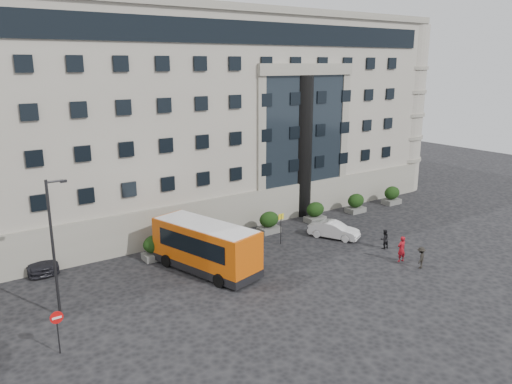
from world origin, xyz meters
TOP-DOWN VIEW (x-y plane):
  - ground at (0.00, 0.00)m, footprint 120.00×120.00m
  - civic_building at (6.00, 22.00)m, footprint 44.00×24.00m
  - entrance_column at (12.00, 10.30)m, footprint 1.80×1.80m
  - hedge_a at (-4.00, 7.80)m, footprint 1.80×1.26m
  - hedge_b at (1.20, 7.80)m, footprint 1.80×1.26m
  - hedge_c at (6.40, 7.80)m, footprint 1.80×1.26m
  - hedge_d at (11.60, 7.80)m, footprint 1.80×1.26m
  - hedge_e at (16.80, 7.80)m, footprint 1.80×1.26m
  - hedge_f at (22.00, 7.80)m, footprint 1.80×1.26m
  - street_lamp at (-11.94, 3.00)m, footprint 1.16×0.18m
  - bus_stop_sign at (5.50, 5.00)m, footprint 0.50×0.08m
  - no_entry_sign at (-13.00, -1.04)m, footprint 0.64×0.16m
  - minibus at (-1.94, 3.86)m, footprint 4.83×8.54m
  - red_truck at (-11.98, 18.36)m, footprint 2.50×4.88m
  - parked_car_c at (-11.50, 11.07)m, footprint 2.04×4.97m
  - white_taxi at (10.00, 3.65)m, footprint 3.22×4.37m
  - pedestrian_a at (10.49, -2.86)m, footprint 0.74×0.53m
  - pedestrian_b at (11.53, -0.37)m, footprint 0.80×0.66m
  - pedestrian_c at (10.66, -4.45)m, footprint 1.16×0.97m

SIDE VIEW (x-z plane):
  - ground at x=0.00m, z-range 0.00..0.00m
  - white_taxi at x=10.00m, z-range 0.00..1.37m
  - parked_car_c at x=-11.50m, z-range 0.00..1.44m
  - pedestrian_b at x=11.53m, z-range 0.00..1.53m
  - pedestrian_c at x=10.66m, z-range 0.00..1.55m
  - hedge_a at x=-4.00m, z-range 0.01..1.85m
  - hedge_b at x=1.20m, z-range 0.01..1.85m
  - hedge_c at x=6.40m, z-range 0.01..1.85m
  - hedge_d at x=11.60m, z-range 0.01..1.85m
  - hedge_e at x=16.80m, z-range 0.01..1.85m
  - hedge_f at x=22.00m, z-range 0.01..1.85m
  - pedestrian_a at x=10.49m, z-range 0.00..1.92m
  - red_truck at x=-11.98m, z-range 0.03..2.58m
  - no_entry_sign at x=-13.00m, z-range 0.49..2.81m
  - bus_stop_sign at x=5.50m, z-range 0.47..2.99m
  - minibus at x=-1.94m, z-range 0.17..3.54m
  - street_lamp at x=-11.94m, z-range 0.37..8.37m
  - entrance_column at x=12.00m, z-range 0.00..13.00m
  - civic_building at x=6.00m, z-range 0.00..18.00m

